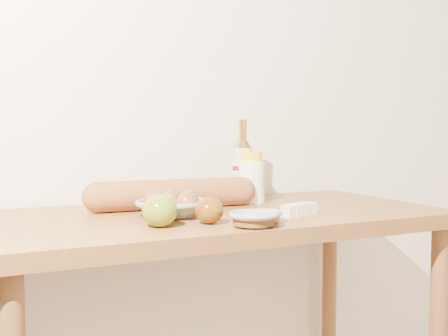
{
  "coord_description": "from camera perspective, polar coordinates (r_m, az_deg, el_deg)",
  "views": [
    {
      "loc": [
        -0.63,
        -0.17,
        1.12
      ],
      "look_at": [
        0.0,
        1.15,
        1.02
      ],
      "focal_mm": 45.0,
      "sensor_mm": 36.0,
      "label": 1
    }
  ],
  "objects": [
    {
      "name": "syrup_bowl",
      "position": [
        1.35,
        4.02,
        -4.91
      ],
      "size": [
        0.12,
        0.12,
        0.03
      ],
      "rotation": [
        0.0,
        0.0,
        -0.28
      ],
      "color": "#8F9C97",
      "rests_on": "table"
    },
    {
      "name": "apple_yellowgreen",
      "position": [
        1.28,
        -6.55,
        -4.33
      ],
      "size": [
        0.09,
        0.09,
        0.08
      ],
      "rotation": [
        0.0,
        0.0,
        0.13
      ],
      "color": "olive",
      "rests_on": "table"
    },
    {
      "name": "sugar_bowl",
      "position": [
        1.28,
        3.04,
        -5.2
      ],
      "size": [
        0.12,
        0.12,
        0.03
      ],
      "rotation": [
        0.0,
        0.0,
        -0.02
      ],
      "color": "#909D97",
      "rests_on": "table"
    },
    {
      "name": "butter_stick",
      "position": [
        1.46,
        7.68,
        -4.21
      ],
      "size": [
        0.11,
        0.06,
        0.03
      ],
      "rotation": [
        0.0,
        0.0,
        0.27
      ],
      "color": "#F8ECC0",
      "rests_on": "table"
    },
    {
      "name": "cream_bottle",
      "position": [
        1.69,
        2.83,
        -1.15
      ],
      "size": [
        0.09,
        0.09,
        0.15
      ],
      "rotation": [
        0.0,
        0.0,
        0.16
      ],
      "color": "white",
      "rests_on": "table"
    },
    {
      "name": "bourbon_bottle",
      "position": [
        1.71,
        1.9,
        -0.05
      ],
      "size": [
        0.08,
        0.08,
        0.25
      ],
      "rotation": [
        0.0,
        0.0,
        -0.43
      ],
      "color": "beige",
      "rests_on": "table"
    },
    {
      "name": "back_wall",
      "position": [
        1.81,
        -5.0,
        9.61
      ],
      "size": [
        3.5,
        0.02,
        2.6
      ],
      "primitive_type": "cube",
      "color": "white",
      "rests_on": "ground"
    },
    {
      "name": "baguette",
      "position": [
        1.57,
        -5.2,
        -2.64
      ],
      "size": [
        0.5,
        0.11,
        0.08
      ],
      "rotation": [
        0.0,
        0.0,
        -0.06
      ],
      "color": "#AA6734",
      "rests_on": "table"
    },
    {
      "name": "apple_redgreen_right",
      "position": [
        1.32,
        -1.5,
        -4.34
      ],
      "size": [
        0.09,
        0.09,
        0.06
      ],
      "rotation": [
        0.0,
        0.0,
        -0.36
      ],
      "color": "#8F0B07",
      "rests_on": "table"
    },
    {
      "name": "table",
      "position": [
        1.54,
        -0.49,
        -9.03
      ],
      "size": [
        1.2,
        0.6,
        0.9
      ],
      "color": "#9A6531",
      "rests_on": "ground"
    },
    {
      "name": "apple_redgreen_front",
      "position": [
        1.34,
        -6.73,
        -4.24
      ],
      "size": [
        0.08,
        0.08,
        0.06
      ],
      "rotation": [
        0.0,
        0.0,
        0.22
      ],
      "color": "maroon",
      "rests_on": "table"
    },
    {
      "name": "egg_bowl",
      "position": [
        1.43,
        -5.32,
        -3.86
      ],
      "size": [
        0.23,
        0.23,
        0.07
      ],
      "rotation": [
        0.0,
        0.0,
        -0.27
      ],
      "color": "gray",
      "rests_on": "table"
    }
  ]
}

